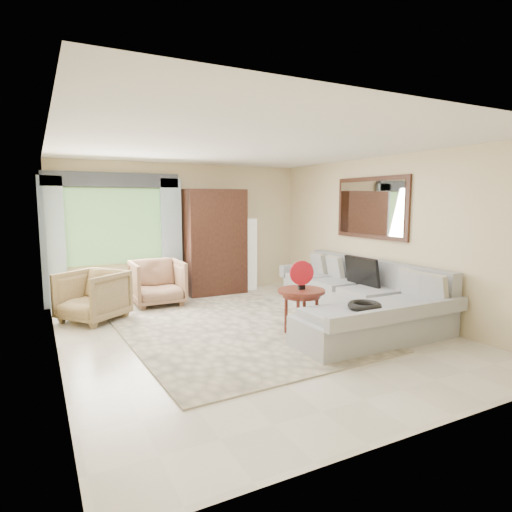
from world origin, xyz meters
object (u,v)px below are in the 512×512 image
potted_plant (78,297)px  floor_lamp (249,254)px  sectional_sofa (358,302)px  armoire (215,242)px  tv_screen (362,272)px  coffee_table (301,311)px  armchair_right (157,283)px  armchair_left (93,296)px

potted_plant → floor_lamp: size_ratio=0.34×
sectional_sofa → armoire: armoire is taller
tv_screen → armoire: bearing=119.4°
tv_screen → potted_plant: 4.77m
sectional_sofa → armoire: bearing=113.1°
coffee_table → armchair_right: bearing=116.3°
coffee_table → potted_plant: size_ratio=1.28×
sectional_sofa → coffee_table: (-1.22, -0.24, 0.06)m
armchair_left → coffee_table: bearing=12.9°
tv_screen → potted_plant: (-4.14, 2.32, -0.47)m
armchair_left → floor_lamp: floor_lamp is taller
armchair_left → armoire: (2.47, 1.03, 0.65)m
sectional_sofa → armchair_right: size_ratio=3.85×
armoire → floor_lamp: 0.86m
potted_plant → floor_lamp: 3.50m
armchair_left → potted_plant: (-0.16, 0.68, -0.14)m
armoire → coffee_table: bearing=-89.8°
coffee_table → armchair_right: armchair_right is taller
tv_screen → coffee_table: 1.61m
coffee_table → floor_lamp: 3.32m
armoire → armchair_right: bearing=-160.5°
coffee_table → tv_screen: bearing=17.6°
potted_plant → sectional_sofa: bearing=-33.4°
floor_lamp → armoire: bearing=-175.7°
sectional_sofa → coffee_table: size_ratio=5.29×
armchair_right → armoire: armoire is taller
coffee_table → armoire: size_ratio=0.31×
coffee_table → armchair_left: armchair_left is taller
tv_screen → floor_lamp: (-0.70, 2.72, 0.03)m
armoire → floor_lamp: size_ratio=1.40×
armoire → floor_lamp: bearing=4.3°
armchair_right → potted_plant: size_ratio=1.76×
sectional_sofa → armchair_right: bearing=136.3°
potted_plant → armoire: bearing=7.5°
coffee_table → armoire: (-0.01, 3.14, 0.71)m
potted_plant → floor_lamp: floor_lamp is taller
sectional_sofa → tv_screen: size_ratio=4.68×
armchair_left → tv_screen: bearing=30.8°
tv_screen → armchair_left: size_ratio=0.85×
coffee_table → potted_plant: 3.85m
tv_screen → potted_plant: size_ratio=1.45×
coffee_table → floor_lamp: floor_lamp is taller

